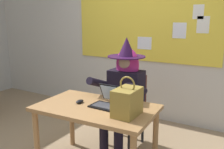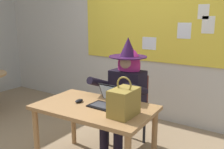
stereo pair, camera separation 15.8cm
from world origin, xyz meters
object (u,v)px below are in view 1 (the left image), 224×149
(desk_main, at_px, (96,115))
(chair_at_desk, at_px, (128,105))
(laptop, at_px, (108,101))
(handbag, at_px, (127,102))
(person_costumed, at_px, (124,86))
(computer_mouse, at_px, (80,101))

(desk_main, bearing_deg, chair_at_desk, 88.97)
(desk_main, distance_m, laptop, 0.19)
(desk_main, height_order, handbag, handbag)
(laptop, bearing_deg, person_costumed, 100.32)
(desk_main, xyz_separation_m, chair_at_desk, (0.01, 0.73, -0.11))
(computer_mouse, bearing_deg, handbag, -1.04)
(desk_main, relative_size, chair_at_desk, 1.39)
(person_costumed, height_order, laptop, person_costumed)
(desk_main, height_order, laptop, laptop)
(computer_mouse, relative_size, handbag, 0.28)
(laptop, distance_m, computer_mouse, 0.31)
(desk_main, xyz_separation_m, laptop, (0.09, 0.09, 0.14))
(person_costumed, xyz_separation_m, handbag, (0.38, -0.66, 0.06))
(chair_at_desk, distance_m, handbag, 0.94)
(handbag, bearing_deg, laptop, 154.65)
(person_costumed, bearing_deg, laptop, 8.44)
(person_costumed, distance_m, handbag, 0.77)
(chair_at_desk, relative_size, handbag, 2.42)
(chair_at_desk, bearing_deg, laptop, 11.62)
(chair_at_desk, xyz_separation_m, person_costumed, (-0.01, -0.12, 0.28))
(handbag, bearing_deg, desk_main, 172.26)
(laptop, bearing_deg, desk_main, -132.51)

